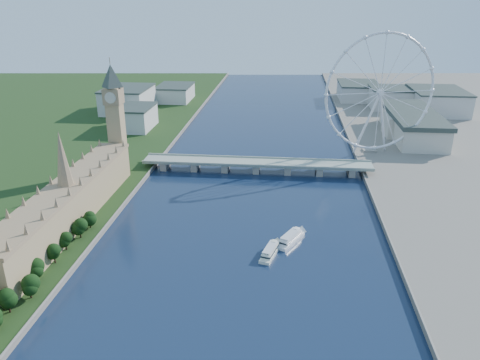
# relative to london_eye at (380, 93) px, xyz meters

# --- Properties ---
(tree_row) EXTENTS (8.94, 200.94, 22.15)m
(tree_row) POSITION_rel_london_eye_xyz_m (-232.98, -289.08, -57.91)
(tree_row) COLOR black
(tree_row) RESTS_ON ground
(parliament_range) EXTENTS (24.00, 200.00, 70.00)m
(parliament_range) POSITION_rel_london_eye_xyz_m (-247.98, -185.08, -49.04)
(parliament_range) COLOR tan
(parliament_range) RESTS_ON ground
(big_ben) EXTENTS (20.02, 20.02, 110.00)m
(big_ben) POSITION_rel_london_eye_xyz_m (-247.98, -77.08, -0.95)
(big_ben) COLOR tan
(big_ben) RESTS_ON ground
(westminster_bridge) EXTENTS (220.00, 22.00, 9.50)m
(westminster_bridge) POSITION_rel_london_eye_xyz_m (-119.98, -55.08, -60.89)
(westminster_bridge) COLOR gray
(westminster_bridge) RESTS_ON ground
(london_eye) EXTENTS (113.60, 39.12, 124.30)m
(london_eye) POSITION_rel_london_eye_xyz_m (0.00, 0.00, 0.00)
(london_eye) COLOR silver
(london_eye) RESTS_ON ground
(county_hall) EXTENTS (54.00, 144.00, 35.00)m
(county_hall) POSITION_rel_london_eye_xyz_m (55.02, 74.92, -67.52)
(county_hall) COLOR beige
(county_hall) RESTS_ON ground
(city_skyline) EXTENTS (505.00, 280.00, 32.00)m
(city_skyline) POSITION_rel_london_eye_xyz_m (-80.75, 205.00, -50.56)
(city_skyline) COLOR beige
(city_skyline) RESTS_ON ground
(tour_boat_near) EXTENTS (15.10, 30.44, 6.51)m
(tour_boat_near) POSITION_rel_london_eye_xyz_m (-100.34, -211.14, -67.52)
(tour_boat_near) COLOR silver
(tour_boat_near) RESTS_ON ground
(tour_boat_far) EXTENTS (22.04, 32.03, 7.06)m
(tour_boat_far) POSITION_rel_london_eye_xyz_m (-87.10, -192.43, -67.52)
(tour_boat_far) COLOR white
(tour_boat_far) RESTS_ON ground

